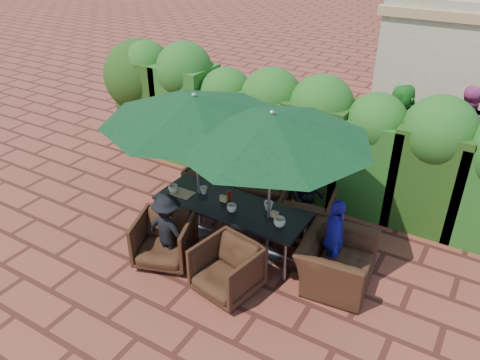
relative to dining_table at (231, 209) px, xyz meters
The scene contains 30 objects.
ground 0.68m from the dining_table, 86.60° to the right, with size 80.00×80.00×0.00m, color brown.
dining_table is the anchor object (origin of this frame).
umbrella_left 1.67m from the dining_table, behind, with size 2.84×2.84×2.46m.
umbrella_right 1.67m from the dining_table, ahead, with size 2.85×2.85×2.46m.
chair_far_left 1.35m from the dining_table, 136.91° to the left, with size 0.82×0.77×0.84m, color black.
chair_far_mid 1.02m from the dining_table, 86.95° to the left, with size 0.83×0.78×0.86m, color black.
chair_far_right 1.29m from the dining_table, 43.16° to the left, with size 0.83×0.78×0.86m, color black.
chair_near_left 1.13m from the dining_table, 126.58° to the right, with size 0.83×0.78×0.85m, color black.
chair_near_right 1.13m from the dining_table, 61.57° to the right, with size 0.81×0.76×0.83m, color black.
chair_end_right 1.78m from the dining_table, ahead, with size 1.12×0.73×0.98m, color black.
adult_far_left 1.30m from the dining_table, 131.59° to the left, with size 0.58×0.34×1.17m, color silver.
adult_far_mid 1.04m from the dining_table, 85.64° to the left, with size 0.44×0.36×1.22m, color #201D9E.
adult_far_right 1.33m from the dining_table, 51.26° to the left, with size 0.60×0.37×1.25m, color black.
adult_near_left 1.04m from the dining_table, 123.74° to the right, with size 0.75×0.35×1.18m, color black.
adult_end_right 1.68m from the dining_table, ahead, with size 0.77×0.38×1.31m, color #201D9E.
child_left 1.21m from the dining_table, 111.59° to the left, with size 0.27×0.22×0.74m, color #CD488E.
child_right 1.18m from the dining_table, 72.10° to the left, with size 0.27×0.22×0.75m, color #71489D.
pedestrian_a 4.38m from the dining_table, 69.85° to the left, with size 1.67×0.60×1.79m, color #278D26.
pedestrian_b 5.07m from the dining_table, 58.03° to the left, with size 0.92×0.56×1.92m, color #CD488E.
cup_a 1.04m from the dining_table, behind, with size 0.16×0.16×0.12m, color beige.
cup_b 0.59m from the dining_table, behind, with size 0.12×0.12×0.12m, color beige.
cup_c 0.23m from the dining_table, 56.53° to the right, with size 0.15×0.15×0.12m, color beige.
cup_d 0.61m from the dining_table, 17.22° to the left, with size 0.15×0.15×0.14m, color beige.
cup_e 0.93m from the dining_table, ahead, with size 0.18×0.18×0.14m, color beige.
ketchup_bottle 0.21m from the dining_table, 129.58° to the left, with size 0.04×0.04×0.17m, color #B20C0A.
sauce_bottle 0.20m from the dining_table, 149.49° to the left, with size 0.04×0.04×0.17m, color #4C230C.
serving_tray 0.86m from the dining_table, behind, with size 0.35×0.25×0.02m, color #AC7F53.
number_block_left 0.20m from the dining_table, behind, with size 0.12×0.06×0.10m, color tan.
number_block_right 0.75m from the dining_table, ahead, with size 0.12×0.06×0.10m, color tan.
hedge_wall 2.34m from the dining_table, 92.44° to the left, with size 9.10×1.60×2.52m.
Camera 1 is at (3.28, -5.14, 4.73)m, focal length 35.00 mm.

